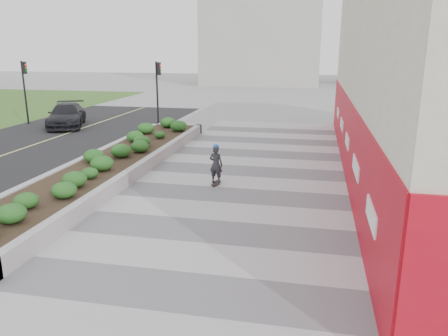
% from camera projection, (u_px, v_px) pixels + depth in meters
% --- Properties ---
extents(ground, '(160.00, 160.00, 0.00)m').
position_uv_depth(ground, '(196.00, 261.00, 10.59)').
color(ground, gray).
rests_on(ground, ground).
extents(walkway, '(8.00, 36.00, 0.01)m').
position_uv_depth(walkway, '(222.00, 216.00, 13.42)').
color(walkway, '#A8A8AD').
rests_on(walkway, ground).
extents(building, '(6.04, 24.08, 8.00)m').
position_uv_depth(building, '(433.00, 76.00, 16.65)').
color(building, '#BEB7A2').
rests_on(building, ground).
extents(planter, '(3.00, 18.00, 0.90)m').
position_uv_depth(planter, '(113.00, 162.00, 18.16)').
color(planter, '#9E9EA0').
rests_on(planter, ground).
extents(traffic_signal_near, '(0.33, 0.28, 4.20)m').
position_uv_depth(traffic_signal_near, '(158.00, 85.00, 27.80)').
color(traffic_signal_near, black).
rests_on(traffic_signal_near, ground).
extents(traffic_signal_far, '(0.33, 0.28, 4.20)m').
position_uv_depth(traffic_signal_far, '(25.00, 83.00, 29.12)').
color(traffic_signal_far, black).
rests_on(traffic_signal_far, ground).
extents(distant_bldg_north_l, '(16.00, 12.00, 20.00)m').
position_uv_depth(distant_bldg_north_l, '(264.00, 11.00, 60.86)').
color(distant_bldg_north_l, '#ADAAA3').
rests_on(distant_bldg_north_l, ground).
extents(manhole_cover, '(0.44, 0.44, 0.01)m').
position_uv_depth(manhole_cover, '(238.00, 217.00, 13.32)').
color(manhole_cover, '#595654').
rests_on(manhole_cover, ground).
extents(skateboarder, '(0.57, 0.73, 1.58)m').
position_uv_depth(skateboarder, '(216.00, 164.00, 16.32)').
color(skateboarder, beige).
rests_on(skateboarder, ground).
extents(car_dark, '(3.95, 5.54, 1.49)m').
position_uv_depth(car_dark, '(67.00, 115.00, 28.68)').
color(car_dark, black).
rests_on(car_dark, ground).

